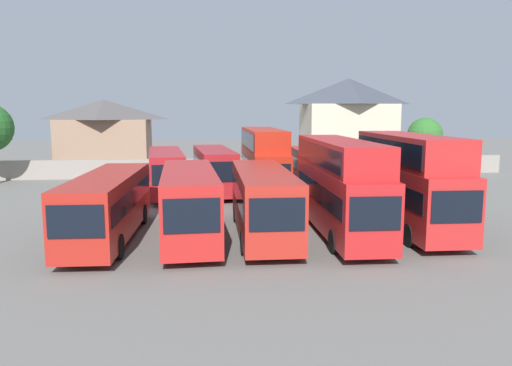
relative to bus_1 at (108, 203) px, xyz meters
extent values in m
plane|color=slate|center=(7.73, 17.88, -1.87)|extent=(140.00, 140.00, 0.00)
cube|color=gray|center=(7.73, 23.40, -0.97)|extent=(56.00, 0.50, 1.80)
cube|color=#AE221A|center=(0.00, 0.01, -0.06)|extent=(3.08, 11.19, 2.90)
cube|color=black|center=(-0.30, -5.54, 0.29)|extent=(2.19, 0.20, 1.31)
cube|color=black|center=(0.00, 0.01, 0.29)|extent=(3.07, 10.31, 0.91)
cylinder|color=black|center=(0.95, -3.48, -1.32)|extent=(0.36, 1.11, 1.10)
cylinder|color=black|center=(-1.33, -3.35, -1.32)|extent=(0.36, 1.11, 1.10)
cylinder|color=black|center=(1.33, 3.38, -1.32)|extent=(0.36, 1.11, 1.10)
cylinder|color=black|center=(-0.95, 3.50, -1.32)|extent=(0.36, 1.11, 1.10)
cube|color=red|center=(3.98, -0.23, 0.04)|extent=(2.87, 10.72, 3.10)
cube|color=black|center=(4.13, -5.57, 0.41)|extent=(2.25, 0.15, 1.39)
cube|color=black|center=(3.98, -0.23, 0.41)|extent=(2.88, 9.87, 0.98)
cylinder|color=black|center=(5.25, -3.50, -1.32)|extent=(0.33, 1.11, 1.10)
cylinder|color=black|center=(2.90, -3.57, -1.32)|extent=(0.33, 1.11, 1.10)
cylinder|color=black|center=(5.05, 3.10, -1.32)|extent=(0.33, 1.11, 1.10)
cylinder|color=black|center=(2.70, 3.03, -1.32)|extent=(0.33, 1.11, 1.10)
cube|color=#B2271D|center=(7.71, -0.18, 0.01)|extent=(2.91, 10.84, 3.04)
cube|color=black|center=(7.54, -5.58, 0.37)|extent=(2.28, 0.15, 1.37)
cube|color=black|center=(7.71, -0.18, 0.37)|extent=(2.93, 9.98, 0.96)
cylinder|color=black|center=(8.80, -3.55, -1.32)|extent=(0.33, 1.11, 1.10)
cylinder|color=black|center=(6.41, -3.48, -1.32)|extent=(0.33, 1.11, 1.10)
cylinder|color=black|center=(9.00, 3.12, -1.32)|extent=(0.33, 1.11, 1.10)
cylinder|color=black|center=(6.61, 3.19, -1.32)|extent=(0.33, 1.11, 1.10)
cube|color=red|center=(11.71, -0.22, 0.04)|extent=(2.88, 11.70, 3.10)
cube|color=black|center=(11.48, -6.04, 0.41)|extent=(2.13, 0.16, 1.39)
cube|color=black|center=(11.71, -0.22, 0.41)|extent=(2.88, 10.78, 0.98)
cube|color=red|center=(11.72, 0.07, 2.30)|extent=(2.81, 11.12, 1.44)
cube|color=black|center=(11.72, 0.07, 2.30)|extent=(2.87, 10.54, 1.00)
cylinder|color=black|center=(12.68, -3.86, -1.32)|extent=(0.34, 1.11, 1.10)
cylinder|color=black|center=(10.45, -3.77, -1.32)|extent=(0.34, 1.11, 1.10)
cylinder|color=black|center=(12.96, 3.33, -1.32)|extent=(0.34, 1.11, 1.10)
cylinder|color=black|center=(10.74, 3.42, -1.32)|extent=(0.34, 1.11, 1.10)
cube|color=red|center=(15.62, 0.11, 0.05)|extent=(2.99, 10.70, 3.13)
cube|color=black|center=(15.42, -5.21, 0.43)|extent=(2.28, 0.17, 1.41)
cube|color=black|center=(15.62, 0.11, 0.43)|extent=(3.00, 9.85, 0.99)
cube|color=red|center=(15.63, 0.37, 2.44)|extent=(2.92, 10.17, 1.63)
cube|color=black|center=(15.63, 0.37, 2.44)|extent=(2.99, 9.64, 1.14)
cylinder|color=black|center=(16.69, -3.22, -1.32)|extent=(0.34, 1.11, 1.10)
cylinder|color=black|center=(14.31, -3.13, -1.32)|extent=(0.34, 1.11, 1.10)
cylinder|color=black|center=(16.94, 3.35, -1.32)|extent=(0.34, 1.11, 1.10)
cylinder|color=black|center=(14.56, 3.44, -1.32)|extent=(0.34, 1.11, 1.10)
cube|color=#B31F24|center=(2.10, 13.29, -0.02)|extent=(3.28, 10.95, 2.99)
cube|color=black|center=(2.55, 7.89, 0.34)|extent=(2.11, 0.25, 1.35)
cube|color=black|center=(2.10, 13.29, 0.34)|extent=(3.25, 10.09, 0.94)
cylinder|color=black|center=(3.48, 10.05, -1.32)|extent=(0.39, 1.12, 1.10)
cylinder|color=black|center=(1.27, 9.86, -1.32)|extent=(0.39, 1.12, 1.10)
cylinder|color=black|center=(2.93, 16.71, -1.32)|extent=(0.39, 1.12, 1.10)
cylinder|color=black|center=(0.72, 16.53, -1.32)|extent=(0.39, 1.12, 1.10)
cube|color=#AE1E23|center=(5.79, 13.65, 0.03)|extent=(3.19, 10.16, 3.09)
cube|color=black|center=(6.15, 8.64, 0.40)|extent=(2.18, 0.24, 1.39)
cube|color=black|center=(5.79, 13.65, 0.40)|extent=(3.17, 9.36, 0.97)
cylinder|color=black|center=(7.15, 10.64, -1.32)|extent=(0.38, 1.12, 1.10)
cylinder|color=black|center=(4.88, 10.48, -1.32)|extent=(0.38, 1.12, 1.10)
cylinder|color=black|center=(6.70, 16.83, -1.32)|extent=(0.38, 1.12, 1.10)
cylinder|color=black|center=(4.43, 16.66, -1.32)|extent=(0.38, 1.12, 1.10)
cube|color=red|center=(9.59, 13.13, -0.01)|extent=(2.69, 11.57, 3.01)
cube|color=black|center=(9.50, 7.34, 0.35)|extent=(2.22, 0.11, 1.35)
cube|color=black|center=(9.59, 13.13, 0.35)|extent=(2.72, 10.64, 0.95)
cube|color=red|center=(9.59, 13.42, 2.30)|extent=(2.64, 10.99, 1.62)
cube|color=black|center=(9.59, 13.42, 2.30)|extent=(2.72, 10.41, 1.13)
cylinder|color=black|center=(10.69, 9.54, -1.32)|extent=(0.32, 1.10, 1.10)
cylinder|color=black|center=(8.37, 9.57, -1.32)|extent=(0.32, 1.10, 1.10)
cylinder|color=black|center=(10.80, 16.68, -1.32)|extent=(0.32, 1.10, 1.10)
cylinder|color=black|center=(8.48, 16.72, -1.32)|extent=(0.32, 1.10, 1.10)
cube|color=red|center=(13.62, 13.21, -0.04)|extent=(3.07, 10.66, 2.94)
cube|color=black|center=(13.36, 7.92, 0.31)|extent=(2.26, 0.19, 1.32)
cube|color=black|center=(13.62, 13.21, 0.31)|extent=(3.07, 9.82, 0.93)
cylinder|color=black|center=(14.64, 9.89, -1.32)|extent=(0.35, 1.11, 1.10)
cylinder|color=black|center=(12.28, 10.00, -1.32)|extent=(0.35, 1.11, 1.10)
cylinder|color=black|center=(14.96, 16.42, -1.32)|extent=(0.35, 1.11, 1.10)
cylinder|color=black|center=(12.60, 16.53, -1.32)|extent=(0.35, 1.11, 1.10)
cube|color=#9E7A60|center=(-5.65, 32.97, 0.84)|extent=(9.71, 7.32, 5.42)
pyramid|color=#514C4C|center=(-5.65, 32.97, 4.64)|extent=(10.19, 7.68, 2.18)
cube|color=beige|center=(22.38, 32.78, 1.70)|extent=(10.33, 6.63, 7.14)
pyramid|color=#3D424C|center=(22.38, 32.78, 6.76)|extent=(10.84, 6.96, 2.98)
cylinder|color=brown|center=(26.58, 21.40, -0.44)|extent=(0.47, 0.47, 2.87)
sphere|color=#2D6B28|center=(26.58, 21.40, 2.17)|extent=(3.35, 3.35, 3.35)
camera|label=1|loc=(4.28, -25.08, 4.52)|focal=35.15mm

